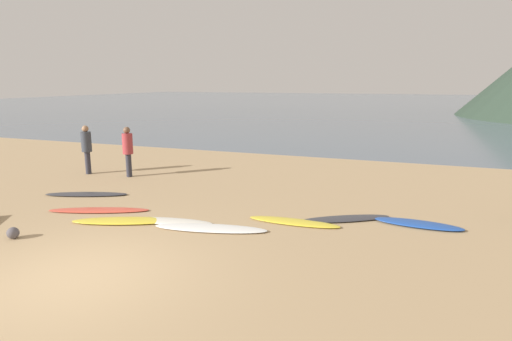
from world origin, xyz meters
The scene contains 13 objects.
ground_plane centered at (0.00, 10.00, -0.10)m, with size 120.00×120.00×0.20m, color tan.
ocean_water centered at (0.00, 63.23, 0.00)m, with size 140.00×100.00×0.01m, color slate.
surfboard_0 centered at (-3.68, 4.44, 0.03)m, with size 2.43×0.48×0.07m, color #333338.
surfboard_1 centered at (-2.24, 3.28, 0.03)m, with size 2.60×0.49×0.06m, color #D84C38.
surfboard_2 centered at (-1.05, 2.78, 0.04)m, with size 2.48×0.58×0.08m, color yellow.
surfboard_3 centered at (-0.02, 3.14, 0.03)m, with size 2.11×0.50×0.07m, color silver.
surfboard_4 centered at (1.12, 3.04, 0.04)m, with size 2.62×0.58×0.07m, color white.
surfboard_5 centered at (2.77, 4.15, 0.03)m, with size 2.23×0.50×0.07m, color yellow.
surfboard_6 centered at (3.88, 4.83, 0.04)m, with size 2.29×0.49×0.07m, color #333338.
surfboard_7 centered at (5.55, 5.00, 0.05)m, with size 2.00×0.57×0.09m, color #1E479E.
person_0 centered at (-4.07, 7.00, 1.04)m, with size 0.36×0.36×1.77m.
person_2 centered at (-5.76, 6.88, 1.04)m, with size 0.36×0.36×1.77m.
beach_rock_near centered at (-2.58, 1.03, 0.13)m, with size 0.25×0.25×0.25m, color #514C51.
Camera 1 is at (5.39, -5.30, 3.32)m, focal length 30.19 mm.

